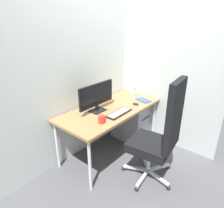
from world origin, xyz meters
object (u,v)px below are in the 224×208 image
(office_chair, at_px, (160,134))
(mouse, at_px, (136,104))
(notebook, at_px, (143,100))
(coffee_mug, at_px, (102,119))
(monitor, at_px, (97,96))
(filing_cabinet, at_px, (131,120))
(pen_holder, at_px, (134,94))
(keyboard, at_px, (119,113))

(office_chair, distance_m, mouse, 0.72)
(notebook, bearing_deg, coffee_mug, -166.91)
(office_chair, relative_size, monitor, 2.17)
(mouse, bearing_deg, monitor, 136.73)
(filing_cabinet, bearing_deg, notebook, -90.76)
(filing_cabinet, bearing_deg, pen_holder, -4.26)
(monitor, xyz_separation_m, pen_holder, (0.77, -0.07, -0.17))
(filing_cabinet, xyz_separation_m, mouse, (-0.22, -0.21, 0.42))
(keyboard, xyz_separation_m, coffee_mug, (-0.33, 0.00, 0.04))
(pen_holder, bearing_deg, coffee_mug, -167.96)
(filing_cabinet, distance_m, coffee_mug, 1.06)
(keyboard, xyz_separation_m, mouse, (0.39, 0.00, 0.01))
(office_chair, relative_size, keyboard, 3.17)
(office_chair, xyz_separation_m, pen_holder, (0.65, 0.81, 0.12))
(pen_holder, bearing_deg, notebook, -102.22)
(monitor, height_order, notebook, monitor)
(office_chair, bearing_deg, coffee_mug, 118.46)
(office_chair, distance_m, keyboard, 0.61)
(filing_cabinet, relative_size, keyboard, 1.52)
(notebook, bearing_deg, pen_holder, 90.75)
(office_chair, distance_m, notebook, 0.86)
(keyboard, height_order, coffee_mug, coffee_mug)
(filing_cabinet, relative_size, monitor, 1.04)
(monitor, xyz_separation_m, mouse, (0.51, -0.29, -0.19))
(pen_holder, distance_m, notebook, 0.22)
(monitor, bearing_deg, filing_cabinet, -5.63)
(monitor, bearing_deg, office_chair, -82.56)
(coffee_mug, bearing_deg, mouse, -0.12)
(pen_holder, xyz_separation_m, notebook, (-0.04, -0.21, -0.04))
(mouse, height_order, pen_holder, pen_holder)
(monitor, bearing_deg, mouse, -29.45)
(pen_holder, bearing_deg, keyboard, -161.95)
(office_chair, bearing_deg, filing_cabinet, 53.20)
(office_chair, distance_m, monitor, 0.94)
(office_chair, relative_size, filing_cabinet, 2.09)
(office_chair, height_order, keyboard, office_chair)
(mouse, bearing_deg, office_chair, -136.71)
(mouse, bearing_deg, keyboard, 166.48)
(mouse, height_order, notebook, mouse)
(keyboard, distance_m, mouse, 0.39)
(notebook, bearing_deg, filing_cabinet, 102.21)
(mouse, relative_size, coffee_mug, 0.79)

